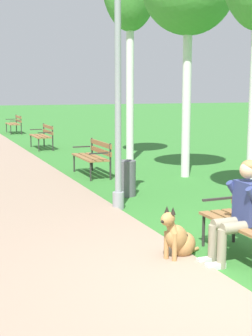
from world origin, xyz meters
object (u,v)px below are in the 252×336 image
(person_seated_on_near_bench, at_px, (241,207))
(litter_bin, at_px, (127,178))
(park_bench_far, at_px, (43,134))
(dog_shepherd, at_px, (179,239))
(park_bench_mid, at_px, (94,155))
(park_bench_furthest, at_px, (15,123))
(lamp_post_near, at_px, (118,92))

(person_seated_on_near_bench, relative_size, litter_bin, 1.79)
(park_bench_far, xyz_separation_m, dog_shepherd, (-0.87, -11.81, -0.25))
(park_bench_far, distance_m, dog_shepherd, 11.84)
(park_bench_mid, xyz_separation_m, park_bench_far, (0.01, 5.77, 0.00))
(park_bench_mid, distance_m, person_seated_on_near_bench, 6.41)
(park_bench_furthest, height_order, lamp_post_near, lamp_post_near)
(person_seated_on_near_bench, xyz_separation_m, dog_shepherd, (-0.63, 0.36, -0.42))
(park_bench_far, bearing_deg, litter_bin, -90.84)
(park_bench_far, relative_size, person_seated_on_near_bench, 1.20)
(park_bench_far, relative_size, lamp_post_near, 0.38)
(park_bench_far, relative_size, dog_shepherd, 1.96)
(park_bench_furthest, distance_m, litter_bin, 14.71)
(person_seated_on_near_bench, height_order, dog_shepherd, person_seated_on_near_bench)
(park_bench_far, height_order, lamp_post_near, lamp_post_near)
(litter_bin, bearing_deg, lamp_post_near, -119.78)
(litter_bin, bearing_deg, park_bench_far, 89.16)
(dog_shepherd, bearing_deg, litter_bin, 78.20)
(park_bench_furthest, distance_m, dog_shepherd, 18.34)
(park_bench_far, height_order, litter_bin, park_bench_far)
(park_bench_mid, height_order, park_bench_furthest, same)
(park_bench_mid, height_order, dog_shepherd, park_bench_mid)
(park_bench_furthest, xyz_separation_m, dog_shepherd, (-0.93, -18.31, -0.25))
(person_seated_on_near_bench, bearing_deg, park_bench_mid, 87.93)
(litter_bin, bearing_deg, dog_shepherd, -101.80)
(park_bench_mid, distance_m, park_bench_furthest, 12.27)
(park_bench_mid, height_order, lamp_post_near, lamp_post_near)
(park_bench_furthest, bearing_deg, park_bench_far, -90.53)
(dog_shepherd, xyz_separation_m, lamp_post_near, (0.22, 2.68, 1.77))
(person_seated_on_near_bench, relative_size, dog_shepherd, 1.63)
(park_bench_mid, xyz_separation_m, lamp_post_near, (-0.64, -3.36, 1.51))
(park_bench_mid, xyz_separation_m, person_seated_on_near_bench, (-0.23, -6.40, 0.17))
(park_bench_far, bearing_deg, person_seated_on_near_bench, -91.13)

